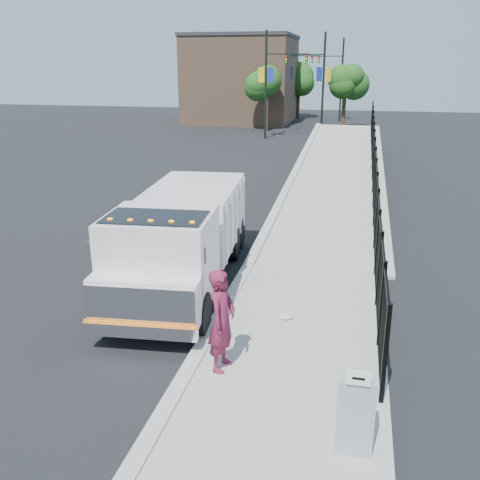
# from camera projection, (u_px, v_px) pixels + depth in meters

# --- Properties ---
(ground) EXTENTS (120.00, 120.00, 0.00)m
(ground) POSITION_uv_depth(u_px,v_px,m) (213.00, 332.00, 11.82)
(ground) COLOR black
(ground) RESTS_ON ground
(sidewalk) EXTENTS (3.55, 12.00, 0.12)m
(sidewalk) POSITION_uv_depth(u_px,v_px,m) (287.00, 393.00, 9.55)
(sidewalk) COLOR #9E998E
(sidewalk) RESTS_ON ground
(curb) EXTENTS (0.30, 12.00, 0.16)m
(curb) POSITION_uv_depth(u_px,v_px,m) (184.00, 378.00, 9.94)
(curb) COLOR #ADAAA3
(curb) RESTS_ON ground
(ramp) EXTENTS (3.95, 24.06, 3.19)m
(ramp) POSITION_uv_depth(u_px,v_px,m) (341.00, 184.00, 26.20)
(ramp) COLOR #9E998E
(ramp) RESTS_ON ground
(iron_fence) EXTENTS (0.10, 28.00, 1.80)m
(iron_fence) POSITION_uv_depth(u_px,v_px,m) (373.00, 185.00, 21.92)
(iron_fence) COLOR black
(iron_fence) RESTS_ON ground
(truck) EXTENTS (3.01, 7.64, 2.56)m
(truck) POSITION_uv_depth(u_px,v_px,m) (181.00, 235.00, 13.81)
(truck) COLOR black
(truck) RESTS_ON ground
(worker) EXTENTS (0.58, 0.79, 1.99)m
(worker) POSITION_uv_depth(u_px,v_px,m) (222.00, 320.00, 9.92)
(worker) COLOR maroon
(worker) RESTS_ON sidewalk
(utility_cabinet) EXTENTS (0.55, 0.40, 1.25)m
(utility_cabinet) POSITION_uv_depth(u_px,v_px,m) (355.00, 413.00, 7.89)
(utility_cabinet) COLOR gray
(utility_cabinet) RESTS_ON sidewalk
(arrow_sign) EXTENTS (0.35, 0.04, 0.22)m
(arrow_sign) POSITION_uv_depth(u_px,v_px,m) (359.00, 378.00, 7.46)
(arrow_sign) COLOR white
(arrow_sign) RESTS_ON utility_cabinet
(debris) EXTENTS (0.34, 0.34, 0.08)m
(debris) POSITION_uv_depth(u_px,v_px,m) (286.00, 316.00, 12.22)
(debris) COLOR silver
(debris) RESTS_ON sidewalk
(light_pole_0) EXTENTS (3.77, 0.22, 8.00)m
(light_pole_0) POSITION_uv_depth(u_px,v_px,m) (270.00, 81.00, 40.64)
(light_pole_0) COLOR black
(light_pole_0) RESTS_ON ground
(light_pole_1) EXTENTS (3.78, 0.22, 8.00)m
(light_pole_1) POSITION_uv_depth(u_px,v_px,m) (320.00, 80.00, 42.87)
(light_pole_1) COLOR black
(light_pole_1) RESTS_ON ground
(light_pole_2) EXTENTS (3.77, 0.22, 8.00)m
(light_pole_2) POSITION_uv_depth(u_px,v_px,m) (289.00, 77.00, 51.26)
(light_pole_2) COLOR black
(light_pole_2) RESTS_ON ground
(light_pole_3) EXTENTS (3.78, 0.22, 8.00)m
(light_pole_3) POSITION_uv_depth(u_px,v_px,m) (339.00, 77.00, 53.32)
(light_pole_3) COLOR black
(light_pole_3) RESTS_ON ground
(tree_0) EXTENTS (2.66, 2.66, 5.33)m
(tree_0) POSITION_uv_depth(u_px,v_px,m) (267.00, 84.00, 45.60)
(tree_0) COLOR #382314
(tree_0) RESTS_ON ground
(tree_1) EXTENTS (2.44, 2.44, 5.22)m
(tree_1) POSITION_uv_depth(u_px,v_px,m) (345.00, 84.00, 47.05)
(tree_1) COLOR #382314
(tree_1) RESTS_ON ground
(tree_2) EXTENTS (3.16, 3.16, 5.58)m
(tree_2) POSITION_uv_depth(u_px,v_px,m) (299.00, 80.00, 56.54)
(tree_2) COLOR #382314
(tree_2) RESTS_ON ground
(building) EXTENTS (10.00, 10.00, 8.00)m
(building) POSITION_uv_depth(u_px,v_px,m) (242.00, 81.00, 53.18)
(building) COLOR #8C664C
(building) RESTS_ON ground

